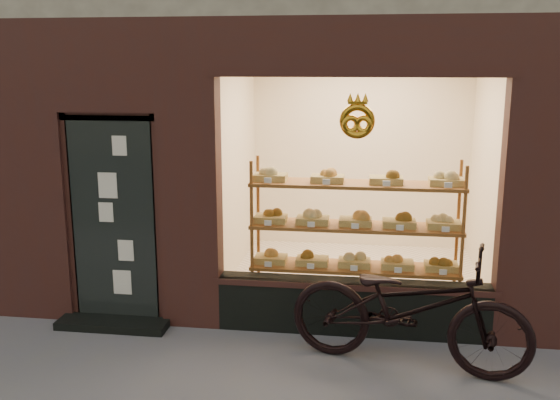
# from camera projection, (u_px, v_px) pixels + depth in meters

# --- Properties ---
(display_shelf) EXTENTS (2.20, 0.45, 1.70)m
(display_shelf) POSITION_uv_depth(u_px,v_px,m) (355.00, 239.00, 6.56)
(display_shelf) COLOR brown
(display_shelf) RESTS_ON ground
(bicycle) EXTENTS (2.24, 1.18, 1.12)m
(bicycle) POSITION_uv_depth(u_px,v_px,m) (409.00, 307.00, 5.52)
(bicycle) COLOR black
(bicycle) RESTS_ON ground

